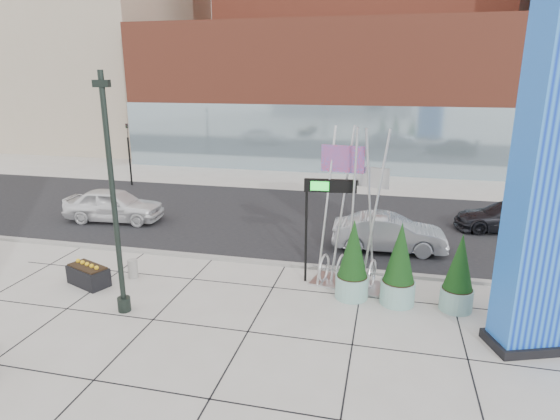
% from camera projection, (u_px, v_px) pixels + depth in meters
% --- Properties ---
extents(ground, '(160.00, 160.00, 0.00)m').
position_uv_depth(ground, '(227.00, 311.00, 14.67)').
color(ground, '#9E9991').
rests_on(ground, ground).
extents(street_asphalt, '(80.00, 12.00, 0.02)m').
position_uv_depth(street_asphalt, '(292.00, 219.00, 24.01)').
color(street_asphalt, black).
rests_on(street_asphalt, ground).
extents(curb_edge, '(80.00, 0.30, 0.12)m').
position_uv_depth(curb_edge, '(261.00, 262.00, 18.39)').
color(curb_edge, gray).
rests_on(curb_edge, ground).
extents(tower_podium, '(34.00, 10.00, 11.00)m').
position_uv_depth(tower_podium, '(347.00, 95.00, 38.15)').
color(tower_podium, brown).
rests_on(tower_podium, ground).
extents(tower_glass_front, '(34.00, 0.60, 5.00)m').
position_uv_depth(tower_glass_front, '(339.00, 140.00, 34.50)').
color(tower_glass_front, '#8CA5B2').
rests_on(tower_glass_front, ground).
extents(lamp_post, '(0.48, 0.40, 7.28)m').
position_uv_depth(lamp_post, '(116.00, 221.00, 13.88)').
color(lamp_post, black).
rests_on(lamp_post, ground).
extents(public_art_sculpture, '(2.65, 1.70, 5.58)m').
position_uv_depth(public_art_sculpture, '(349.00, 246.00, 16.14)').
color(public_art_sculpture, silver).
rests_on(public_art_sculpture, ground).
extents(concrete_bollard, '(0.35, 0.35, 0.69)m').
position_uv_depth(concrete_bollard, '(133.00, 269.00, 17.04)').
color(concrete_bollard, gray).
rests_on(concrete_bollard, ground).
extents(overhead_street_sign, '(1.78, 0.31, 3.77)m').
position_uv_depth(overhead_street_sign, '(325.00, 195.00, 15.80)').
color(overhead_street_sign, black).
rests_on(overhead_street_sign, ground).
extents(round_planter_east, '(1.01, 1.01, 2.52)m').
position_uv_depth(round_planter_east, '(459.00, 274.00, 14.48)').
color(round_planter_east, '#85B3A9').
rests_on(round_planter_east, ground).
extents(round_planter_mid, '(1.10, 1.10, 2.75)m').
position_uv_depth(round_planter_mid, '(399.00, 266.00, 14.85)').
color(round_planter_mid, '#85B3A9').
rests_on(round_planter_mid, ground).
extents(round_planter_west, '(1.09, 1.09, 2.71)m').
position_uv_depth(round_planter_west, '(353.00, 261.00, 15.25)').
color(round_planter_west, '#85B3A9').
rests_on(round_planter_west, ground).
extents(box_planter_north, '(1.72, 1.29, 0.85)m').
position_uv_depth(box_planter_north, '(88.00, 274.00, 16.45)').
color(box_planter_north, black).
rests_on(box_planter_north, ground).
extents(car_white_west, '(5.03, 2.39, 1.66)m').
position_uv_depth(car_white_west, '(114.00, 205.00, 23.49)').
color(car_white_west, white).
rests_on(car_white_west, ground).
extents(car_silver_mid, '(4.72, 1.85, 1.53)m').
position_uv_depth(car_silver_mid, '(389.00, 233.00, 19.51)').
color(car_silver_mid, '#929399').
rests_on(car_silver_mid, ground).
extents(car_dark_east, '(4.92, 2.56, 1.36)m').
position_uv_depth(car_dark_east, '(507.00, 217.00, 22.04)').
color(car_dark_east, black).
rests_on(car_dark_east, ground).
extents(traffic_signal, '(0.15, 0.18, 4.10)m').
position_uv_depth(traffic_signal, '(129.00, 151.00, 30.68)').
color(traffic_signal, black).
rests_on(traffic_signal, ground).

